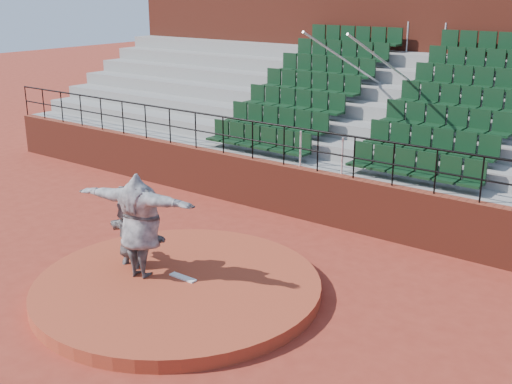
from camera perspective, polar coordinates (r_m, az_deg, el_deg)
ground at (r=12.60m, az=-6.95°, el=-8.87°), size 90.00×90.00×0.00m
pitchers_mound at (r=12.54m, az=-6.97°, el=-8.36°), size 5.50×5.50×0.25m
pitching_rubber at (r=12.58m, az=-6.52°, el=-7.56°), size 0.60×0.15×0.03m
boundary_wall at (r=16.03m, az=5.39°, el=-0.37°), size 24.00×0.30×1.30m
wall_railing at (r=15.66m, az=5.53°, el=4.43°), size 24.04×0.05×1.03m
seating_deck at (r=18.92m, az=11.32°, el=4.67°), size 24.00×5.97×4.63m
press_box_facade at (r=22.18m, az=16.26°, el=11.74°), size 24.00×3.00×7.10m
pitcher at (r=12.44m, az=-10.30°, el=-2.93°), size 2.64×1.23×2.07m
fielder at (r=13.06m, az=-11.03°, el=-3.90°), size 1.65×0.63×1.74m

